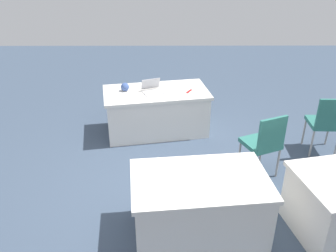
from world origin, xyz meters
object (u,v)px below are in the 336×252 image
object	(u,v)px
table_mid_right	(199,206)
chair_aisle	(264,141)
table_foreground	(156,111)
laptop_silver	(153,90)
chair_near_front	(326,121)
scissors_red	(189,91)
yarn_ball	(125,87)

from	to	relation	value
table_mid_right	chair_aisle	size ratio (longest dim) A/B	1.62
table_mid_right	table_foreground	bearing A→B (deg)	-77.78
table_foreground	laptop_silver	size ratio (longest dim) A/B	4.66
chair_near_front	laptop_silver	bearing A→B (deg)	166.93
laptop_silver	scissors_red	bearing A→B (deg)	161.30
chair_aisle	laptop_silver	bearing A→B (deg)	116.90
table_foreground	scissors_red	world-z (taller)	scissors_red
chair_near_front	table_foreground	bearing A→B (deg)	165.79
chair_aisle	laptop_silver	distance (m)	2.04
chair_aisle	scissors_red	size ratio (longest dim) A/B	5.34
table_mid_right	yarn_ball	size ratio (longest dim) A/B	11.25
chair_near_front	chair_aisle	size ratio (longest dim) A/B	1.00
chair_near_front	yarn_ball	bearing A→B (deg)	168.09
table_foreground	table_mid_right	distance (m)	2.50
chair_near_front	table_mid_right	bearing A→B (deg)	-138.36
table_foreground	chair_aisle	bearing A→B (deg)	138.22
chair_near_front	laptop_silver	distance (m)	2.73
scissors_red	table_mid_right	bearing A→B (deg)	29.08
table_foreground	scissors_red	size ratio (longest dim) A/B	10.34
chair_aisle	scissors_red	bearing A→B (deg)	102.61
laptop_silver	yarn_ball	bearing A→B (deg)	-27.53
scissors_red	chair_near_front	bearing A→B (deg)	99.94
table_foreground	yarn_ball	size ratio (longest dim) A/B	13.48
table_foreground	yarn_ball	xyz separation A→B (m)	(0.51, -0.01, 0.44)
table_mid_right	laptop_silver	distance (m)	2.51
table_mid_right	chair_aisle	bearing A→B (deg)	-131.28
chair_aisle	yarn_ball	distance (m)	2.44
chair_near_front	yarn_ball	xyz separation A→B (m)	(3.09, -0.76, 0.25)
chair_aisle	yarn_ball	world-z (taller)	chair_aisle
chair_near_front	scissors_red	distance (m)	2.16
chair_near_front	chair_aisle	xyz separation A→B (m)	(1.08, 0.60, -0.00)
yarn_ball	chair_aisle	bearing A→B (deg)	146.07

